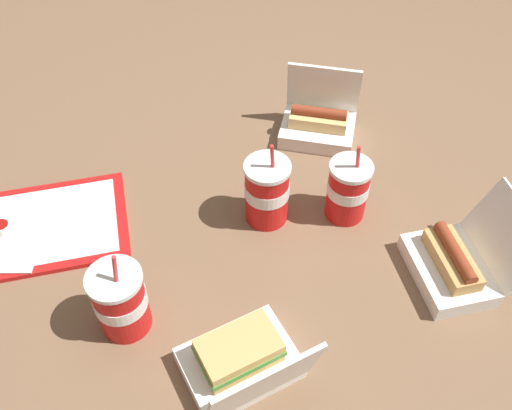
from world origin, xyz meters
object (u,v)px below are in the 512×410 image
(ketchup_cup, at_px, (2,228))
(clamshell_sandwich_back, at_px, (242,361))
(food_tray, at_px, (43,227))
(soda_cup_right, at_px, (267,191))
(plastic_fork, at_px, (1,214))
(soda_cup_corner, at_px, (120,300))
(clamshell_hotdog_center, at_px, (456,263))
(clamshell_hotdog_front, at_px, (318,122))
(soda_cup_back, at_px, (348,189))

(ketchup_cup, distance_m, clamshell_sandwich_back, 0.62)
(food_tray, xyz_separation_m, clamshell_sandwich_back, (0.27, -0.50, 0.04))
(clamshell_sandwich_back, bearing_deg, soda_cup_right, 57.90)
(plastic_fork, distance_m, soda_cup_right, 0.60)
(soda_cup_corner, bearing_deg, clamshell_hotdog_center, -14.98)
(food_tray, relative_size, clamshell_hotdog_front, 1.76)
(clamshell_sandwich_back, xyz_separation_m, soda_cup_right, (0.20, 0.33, 0.04))
(food_tray, bearing_deg, clamshell_hotdog_front, 2.01)
(soda_cup_right, bearing_deg, ketchup_cup, 160.86)
(clamshell_hotdog_front, bearing_deg, soda_cup_back, -106.13)
(plastic_fork, distance_m, clamshell_hotdog_center, 1.00)
(clamshell_hotdog_front, height_order, soda_cup_back, soda_cup_back)
(food_tray, xyz_separation_m, soda_cup_back, (0.64, -0.24, 0.07))
(soda_cup_corner, bearing_deg, clamshell_sandwich_back, -49.58)
(ketchup_cup, height_order, soda_cup_back, soda_cup_back)
(soda_cup_back, bearing_deg, plastic_fork, 156.59)
(clamshell_sandwich_back, relative_size, clamshell_hotdog_front, 0.89)
(plastic_fork, height_order, clamshell_hotdog_front, clamshell_hotdog_front)
(plastic_fork, xyz_separation_m, clamshell_hotdog_front, (0.79, -0.04, 0.03))
(clamshell_hotdog_center, xyz_separation_m, soda_cup_right, (-0.28, 0.31, 0.04))
(ketchup_cup, distance_m, soda_cup_corner, 0.38)
(clamshell_hotdog_center, xyz_separation_m, clamshell_hotdog_front, (-0.04, 0.51, 0.00))
(food_tray, bearing_deg, soda_cup_right, -20.36)
(soda_cup_right, height_order, soda_cup_back, soda_cup_right)
(plastic_fork, distance_m, clamshell_hotdog_front, 0.79)
(food_tray, height_order, ketchup_cup, ketchup_cup)
(clamshell_hotdog_center, relative_size, clamshell_hotdog_front, 1.01)
(clamshell_hotdog_center, distance_m, clamshell_hotdog_front, 0.51)
(food_tray, bearing_deg, plastic_fork, 138.35)
(clamshell_hotdog_center, height_order, soda_cup_corner, soda_cup_corner)
(food_tray, distance_m, soda_cup_right, 0.51)
(clamshell_hotdog_center, height_order, clamshell_hotdog_front, clamshell_hotdog_front)
(clamshell_hotdog_center, relative_size, soda_cup_right, 1.09)
(food_tray, bearing_deg, soda_cup_back, -20.66)
(soda_cup_right, bearing_deg, clamshell_sandwich_back, -122.10)
(food_tray, height_order, clamshell_sandwich_back, clamshell_sandwich_back)
(clamshell_hotdog_front, distance_m, soda_cup_corner, 0.70)
(clamshell_sandwich_back, relative_size, soda_cup_corner, 0.98)
(clamshell_hotdog_center, height_order, soda_cup_right, soda_cup_right)
(ketchup_cup, height_order, soda_cup_right, soda_cup_right)
(soda_cup_corner, distance_m, soda_cup_back, 0.54)
(ketchup_cup, relative_size, soda_cup_corner, 0.19)
(soda_cup_right, xyz_separation_m, soda_cup_corner, (-0.37, -0.14, -0.00))
(clamshell_hotdog_center, bearing_deg, plastic_fork, 146.31)
(clamshell_sandwich_back, height_order, soda_cup_right, soda_cup_right)
(clamshell_hotdog_front, relative_size, soda_cup_right, 1.08)
(clamshell_hotdog_front, bearing_deg, food_tray, -177.99)
(soda_cup_corner, height_order, soda_cup_back, soda_cup_corner)
(soda_cup_back, bearing_deg, clamshell_hotdog_front, 73.87)
(clamshell_hotdog_center, height_order, soda_cup_back, soda_cup_back)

